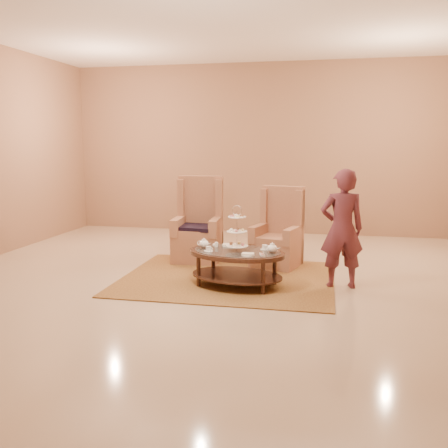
% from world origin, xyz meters
% --- Properties ---
extents(ground, '(8.00, 8.00, 0.00)m').
position_xyz_m(ground, '(0.00, 0.00, 0.00)').
color(ground, beige).
rests_on(ground, ground).
extents(ceiling, '(8.00, 8.00, 0.02)m').
position_xyz_m(ceiling, '(0.00, 0.00, 0.00)').
color(ceiling, white).
rests_on(ceiling, ground).
extents(wall_back, '(8.00, 0.04, 3.50)m').
position_xyz_m(wall_back, '(0.00, 4.00, 1.75)').
color(wall_back, '#986E53').
rests_on(wall_back, ground).
extents(rug, '(2.92, 2.43, 0.02)m').
position_xyz_m(rug, '(0.08, 0.23, 0.01)').
color(rug, olive).
rests_on(rug, ground).
extents(tea_table, '(1.45, 1.13, 1.08)m').
position_xyz_m(tea_table, '(0.27, -0.11, 0.39)').
color(tea_table, black).
rests_on(tea_table, ground).
extents(armchair_left, '(0.77, 0.80, 1.35)m').
position_xyz_m(armchair_left, '(-0.61, 1.26, 0.46)').
color(armchair_left, '#A96E4F').
rests_on(armchair_left, ground).
extents(armchair_right, '(0.81, 0.82, 1.22)m').
position_xyz_m(armchair_right, '(0.69, 1.13, 0.41)').
color(armchair_right, '#A96E4F').
rests_on(armchair_right, ground).
extents(person, '(0.64, 0.49, 1.56)m').
position_xyz_m(person, '(1.61, 0.13, 0.78)').
color(person, '#592630').
rests_on(person, ground).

